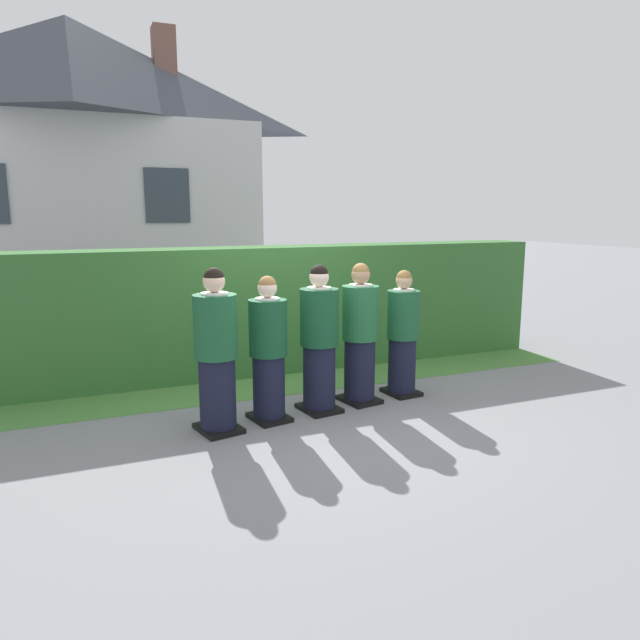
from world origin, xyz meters
The scene contains 9 objects.
ground_plane centered at (0.00, 0.00, 0.00)m, with size 60.00×60.00×0.00m, color slate.
student_front_row_0 centered at (-1.22, -0.18, 0.81)m, with size 0.48×0.56×1.70m.
student_front_row_1 centered at (-0.63, -0.07, 0.75)m, with size 0.44×0.53×1.58m.
student_front_row_2 centered at (-0.01, 0.00, 0.79)m, with size 0.45×0.55×1.67m.
student_front_row_3 centered at (0.55, 0.11, 0.79)m, with size 0.46×0.53×1.66m.
student_front_row_4 centered at (1.17, 0.17, 0.73)m, with size 0.40×0.48×1.55m.
hedge centered at (0.00, 1.91, 0.88)m, with size 8.49×0.70×1.76m.
school_building_main centered at (-2.27, 8.63, 3.27)m, with size 7.90×4.19×6.36m.
lawn_strip centered at (0.00, 1.11, 0.00)m, with size 8.49×0.90×0.01m, color #477A38.
Camera 1 is at (-2.50, -5.93, 2.24)m, focal length 33.08 mm.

